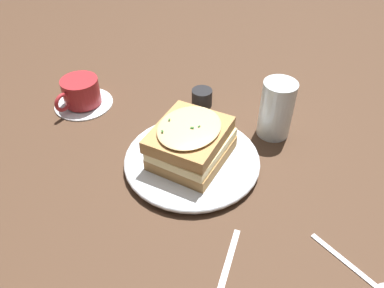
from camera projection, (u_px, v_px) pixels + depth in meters
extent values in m
plane|color=#473021|center=(202.00, 155.00, 0.71)|extent=(2.40, 2.40, 0.00)
cylinder|color=white|center=(192.00, 161.00, 0.69)|extent=(0.23, 0.23, 0.02)
torus|color=white|center=(192.00, 159.00, 0.68)|extent=(0.25, 0.25, 0.01)
cube|color=#B2844C|center=(192.00, 152.00, 0.67)|extent=(0.18, 0.17, 0.02)
cube|color=#EFDB93|center=(192.00, 144.00, 0.66)|extent=(0.18, 0.17, 0.02)
cube|color=#B2844C|center=(189.00, 135.00, 0.65)|extent=(0.18, 0.18, 0.02)
ellipsoid|color=#DBBC7F|center=(189.00, 127.00, 0.64)|extent=(0.16, 0.16, 0.01)
cube|color=#2D6028|center=(192.00, 128.00, 0.63)|extent=(0.01, 0.01, 0.00)
cube|color=#2D6028|center=(199.00, 126.00, 0.63)|extent=(0.01, 0.00, 0.00)
cube|color=#2D6028|center=(162.00, 131.00, 0.62)|extent=(0.00, 0.00, 0.00)
cube|color=#2D6028|center=(169.00, 120.00, 0.64)|extent=(0.01, 0.01, 0.00)
cylinder|color=white|center=(84.00, 103.00, 0.83)|extent=(0.13, 0.13, 0.01)
cylinder|color=#AD282D|center=(81.00, 91.00, 0.81)|extent=(0.08, 0.08, 0.06)
cylinder|color=#381E0F|center=(79.00, 83.00, 0.80)|extent=(0.07, 0.07, 0.00)
torus|color=#AD282D|center=(63.00, 102.00, 0.78)|extent=(0.04, 0.03, 0.04)
cylinder|color=silver|center=(277.00, 110.00, 0.72)|extent=(0.06, 0.06, 0.12)
cube|color=silver|center=(229.00, 259.00, 0.54)|extent=(0.08, 0.08, 0.00)
cube|color=silver|center=(343.00, 260.00, 0.54)|extent=(0.03, 0.11, 0.00)
cylinder|color=black|center=(202.00, 98.00, 0.82)|extent=(0.05, 0.05, 0.04)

